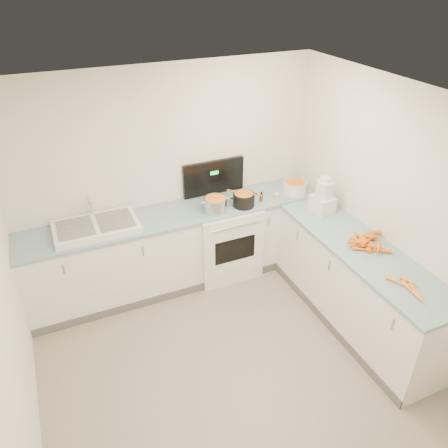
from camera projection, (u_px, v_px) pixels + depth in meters
name	position (u px, v px, depth m)	size (l,w,h in m)	color
floor	(242.00, 384.00, 4.05)	(3.50, 4.00, 0.00)	gray
ceiling	(251.00, 121.00, 2.75)	(3.50, 4.00, 0.00)	white
wall_back	(168.00, 177.00, 4.96)	(3.50, 2.50, 0.00)	white
wall_left	(1.00, 346.00, 2.80)	(4.00, 2.50, 0.00)	white
wall_right	(417.00, 229.00, 4.00)	(4.00, 2.50, 0.00)	white
counter_back	(180.00, 247.00, 5.13)	(3.50, 0.62, 0.94)	white
counter_right	(356.00, 285.00, 4.54)	(0.62, 2.20, 0.94)	white
stove	(223.00, 237.00, 5.31)	(0.76, 0.65, 1.36)	white
sink	(96.00, 227.00, 4.56)	(0.86, 0.52, 0.31)	white
steel_pot	(215.00, 205.00, 4.87)	(0.26, 0.26, 0.19)	silver
black_pot	(244.00, 200.00, 4.99)	(0.25, 0.25, 0.18)	black
wooden_spoon	(244.00, 193.00, 4.94)	(0.02, 0.02, 0.41)	#AD7A47
mixing_bowl	(295.00, 187.00, 5.29)	(0.28, 0.28, 0.13)	white
extract_bottle	(261.00, 198.00, 5.09)	(0.04, 0.04, 0.10)	#593319
spice_jar	(276.00, 198.00, 5.10)	(0.05, 0.05, 0.08)	#E5B266
food_processor	(323.00, 197.00, 4.83)	(0.23, 0.27, 0.41)	white
carrot_pile	(367.00, 242.00, 4.32)	(0.46, 0.48, 0.09)	orange
peeled_carrots	(410.00, 288.00, 3.74)	(0.21, 0.42, 0.04)	orange
peelings	(79.00, 225.00, 4.51)	(0.21, 0.19, 0.01)	tan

